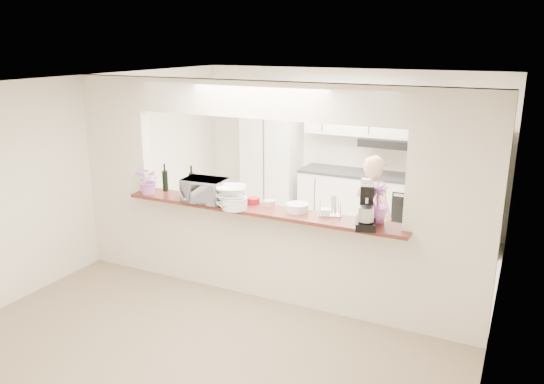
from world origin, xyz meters
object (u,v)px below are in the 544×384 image
Objects in this scene: toaster_oven at (205,190)px; refrigerator at (476,192)px; person at (373,215)px; stand_mixer at (366,207)px.

refrigerator is at bearing 41.37° from toaster_oven.
refrigerator is 3.41× the size of toaster_oven.
person is (-1.09, -1.44, -0.08)m from refrigerator.
person is at bearing 102.03° from stand_mixer.
toaster_oven is 0.32× the size of person.
refrigerator is at bearing -102.77° from person.
toaster_oven is 2.16m from person.
toaster_oven is at bearing 62.73° from person.
stand_mixer reaches higher than toaster_oven.
stand_mixer is at bearing -4.66° from toaster_oven.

